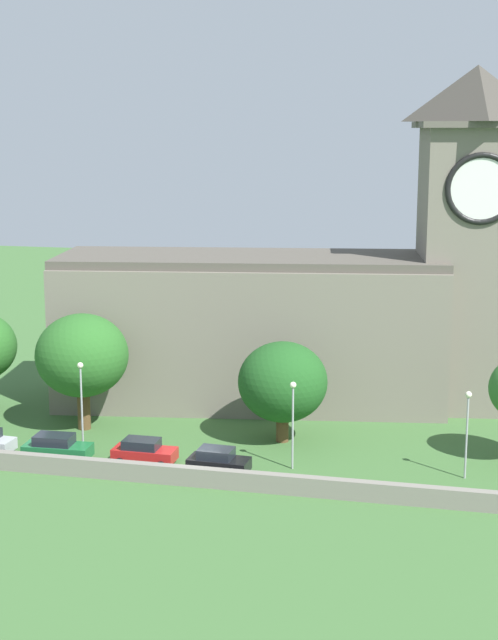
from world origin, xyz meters
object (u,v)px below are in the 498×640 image
(streetlamp_west_mid, at_px, (81,391))
(tree_riverside_west, at_px, (283,382))
(car_black, at_px, (218,462))
(car_green, at_px, (57,448))
(church, at_px, (314,302))
(streetlamp_central, at_px, (293,410))
(streetlamp_east_mid, at_px, (467,419))
(car_red, at_px, (144,452))
(tree_churchyard, at_px, (82,356))

(streetlamp_west_mid, relative_size, tree_riverside_west, 0.86)
(car_black, height_order, streetlamp_west_mid, streetlamp_west_mid)
(car_green, bearing_deg, church, 51.22)
(church, relative_size, streetlamp_central, 6.46)
(car_black, xyz_separation_m, streetlamp_east_mid, (16.31, 3.11, 3.19))
(church, relative_size, streetlamp_west_mid, 6.09)
(streetlamp_east_mid, bearing_deg, car_black, -169.22)
(church, xyz_separation_m, car_red, (-9.00, -18.08, -7.77))
(streetlamp_east_mid, xyz_separation_m, tree_churchyard, (-29.11, 4.26, 1.75))
(church, height_order, streetlamp_east_mid, church)
(car_black, distance_m, streetlamp_west_mid, 11.80)
(streetlamp_west_mid, height_order, streetlamp_east_mid, streetlamp_west_mid)
(church, distance_m, tree_churchyard, 20.09)
(streetlamp_east_mid, relative_size, tree_riverside_west, 0.79)
(streetlamp_central, bearing_deg, church, 94.46)
(streetlamp_west_mid, bearing_deg, streetlamp_east_mid, 0.88)
(church, bearing_deg, tree_riverside_west, -92.64)
(streetlamp_west_mid, distance_m, streetlamp_east_mid, 27.26)
(streetlamp_west_mid, distance_m, tree_churchyard, 5.23)
(streetlamp_central, bearing_deg, car_black, -154.21)
(streetlamp_west_mid, xyz_separation_m, streetlamp_east_mid, (27.25, 0.42, -0.31))
(car_red, relative_size, streetlamp_west_mid, 0.67)
(church, relative_size, tree_riverside_west, 5.26)
(car_red, distance_m, streetlamp_central, 10.90)
(streetlamp_central, height_order, tree_churchyard, tree_churchyard)
(streetlamp_east_mid, bearing_deg, streetlamp_west_mid, -179.12)
(tree_churchyard, bearing_deg, streetlamp_central, -16.26)
(car_black, bearing_deg, church, 79.83)
(car_red, height_order, streetlamp_east_mid, streetlamp_east_mid)
(streetlamp_central, relative_size, tree_riverside_west, 0.81)
(streetlamp_west_mid, bearing_deg, church, 48.56)
(tree_churchyard, xyz_separation_m, tree_riverside_west, (15.68, 0.51, -1.27))
(church, height_order, streetlamp_west_mid, church)
(car_green, relative_size, streetlamp_west_mid, 0.74)
(church, distance_m, streetlamp_central, 17.29)
(car_black, distance_m, streetlamp_central, 6.16)
(car_green, relative_size, tree_churchyard, 0.53)
(church, bearing_deg, tree_churchyard, -144.48)
(church, relative_size, car_red, 9.09)
(car_black, bearing_deg, car_green, 179.84)
(car_green, xyz_separation_m, tree_riverside_west, (14.67, 7.85, 3.63))
(car_black, relative_size, streetlamp_east_mid, 0.70)
(tree_riverside_west, bearing_deg, streetlamp_west_mid, -159.42)
(car_green, height_order, streetlamp_east_mid, streetlamp_east_mid)
(streetlamp_central, bearing_deg, car_green, -172.28)
(car_green, xyz_separation_m, car_black, (11.78, -0.03, -0.04))
(car_green, relative_size, car_red, 1.10)
(tree_churchyard, relative_size, tree_riverside_west, 1.20)
(streetlamp_central, bearing_deg, streetlamp_east_mid, 4.13)
(car_red, xyz_separation_m, tree_churchyard, (-7.19, 6.52, 4.96))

